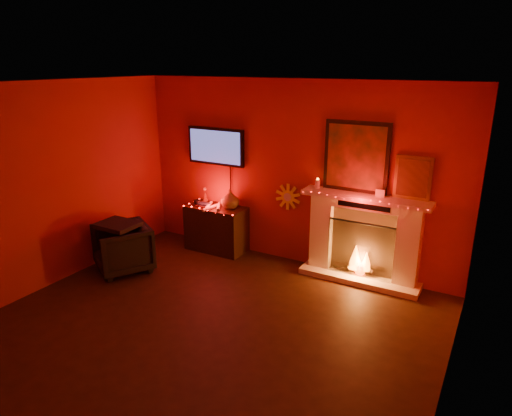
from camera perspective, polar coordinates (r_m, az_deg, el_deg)
The scene contains 6 objects.
room at distance 4.63m, azimuth -8.70°, elevation -2.15°, with size 5.00×5.00×5.00m.
fireplace at distance 6.40m, azimuth 13.27°, elevation -2.70°, with size 1.72×0.40×2.18m.
tv at distance 7.22m, azimuth -5.03°, elevation 7.66°, with size 1.00×0.07×1.24m.
sunburst_clock at distance 6.78m, azimuth 4.00°, elevation 1.39°, with size 0.40×0.03×0.40m.
console_table at distance 7.33m, azimuth -4.88°, elevation -2.23°, with size 0.96×0.56×1.03m.
armchair at distance 6.89m, azimuth -16.34°, elevation -4.83°, with size 0.74×0.76×0.69m, color black.
Camera 1 is at (2.72, -3.40, 2.92)m, focal length 32.00 mm.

